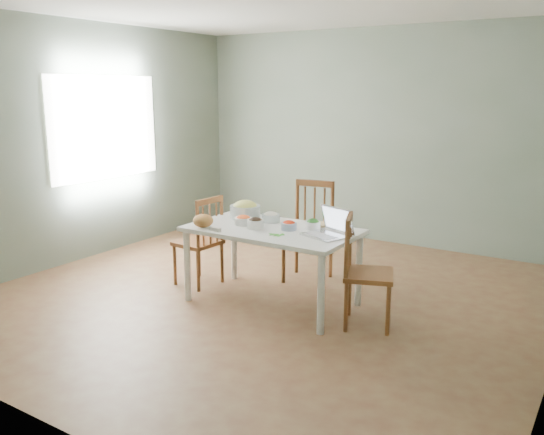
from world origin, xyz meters
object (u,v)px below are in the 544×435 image
Objects in this scene: dining_table at (272,266)px; chair_far at (308,232)px; chair_left at (198,240)px; chair_right at (369,272)px; bread_boule at (203,221)px; bowl_squash at (245,210)px; laptop at (324,223)px.

dining_table is 1.49× the size of chair_far.
chair_right is at bearing 93.06° from chair_left.
chair_left is (-0.88, -0.70, -0.05)m from chair_far.
bread_boule is 0.63× the size of bowl_squash.
chair_left is at bearing -162.19° from bowl_squash.
chair_left is 0.60m from bread_boule.
chair_right is 0.56m from laptop.
chair_far is 1.12× the size of chair_left.
dining_table is 0.71m from laptop.
laptop reaches higher than chair_right.
bowl_squash is 0.83× the size of laptop.
dining_table is 0.92m from chair_left.
chair_left is 2.58× the size of laptop.
laptop is at bearing 92.21° from chair_left.
chair_left is 3.09× the size of bowl_squash.
chair_far is 3.46× the size of bowl_squash.
bowl_squash is at bearing 77.26° from bread_boule.
chair_far is at bearing 146.44° from laptop.
bread_boule is 0.52m from bowl_squash.
laptop is (-0.42, -0.01, 0.37)m from chair_right.
chair_far is at bearing 53.45° from bowl_squash.
bowl_squash is (0.48, 0.15, 0.34)m from chair_left.
bread_boule is (-1.50, -0.31, 0.31)m from chair_right.
dining_table is 1.63× the size of chair_right.
chair_right is (0.99, -0.74, -0.04)m from chair_far.
bread_boule is 0.52× the size of laptop.
chair_left is 4.91× the size of bread_boule.
chair_far is 1.12m from chair_left.
chair_left is at bearing -150.67° from chair_far.
dining_table is 1.67× the size of chair_left.
bread_boule is at bearing 81.01° from chair_right.
chair_far reaches higher than chair_left.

